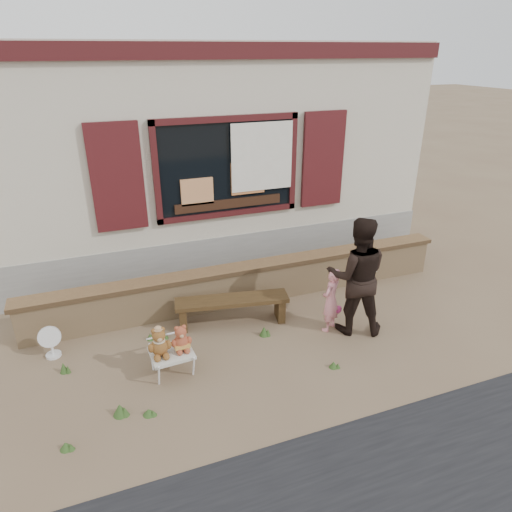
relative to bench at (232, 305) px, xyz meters
name	(u,v)px	position (x,y,z in m)	size (l,w,h in m)	color
ground	(270,332)	(0.45, -0.43, -0.32)	(80.00, 80.00, 0.00)	brown
shopfront	(193,144)	(0.45, 4.05, 1.68)	(8.04, 5.13, 4.00)	gray
brick_wall	(248,283)	(0.45, 0.57, 0.02)	(7.10, 0.36, 0.67)	tan
bench	(232,305)	(0.00, 0.00, 0.00)	(1.75, 0.67, 0.44)	#372613
folding_chair	(172,354)	(-1.10, -0.85, -0.02)	(0.56, 0.50, 0.33)	beige
teddy_bear_left	(159,341)	(-1.23, -0.86, 0.21)	(0.30, 0.26, 0.41)	brown
teddy_bear_right	(181,337)	(-0.96, -0.84, 0.19)	(0.27, 0.23, 0.37)	brown
child	(331,300)	(1.32, -0.66, 0.18)	(0.37, 0.24, 1.01)	pink
adult	(357,276)	(1.64, -0.79, 0.58)	(0.87, 0.68, 1.79)	black
fan_left	(51,341)	(-2.58, 0.08, -0.08)	(0.30, 0.20, 0.49)	silver
fan_right	(369,271)	(2.68, 0.37, -0.07)	(0.32, 0.21, 0.51)	white
grass_tufts	(164,369)	(-1.20, -0.82, -0.25)	(3.48, 1.83, 0.15)	#304F1F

